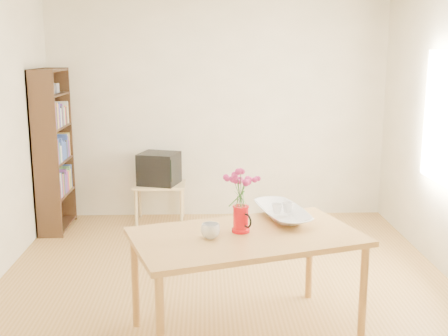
{
  "coord_description": "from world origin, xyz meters",
  "views": [
    {
      "loc": [
        -0.16,
        -4.44,
        2.01
      ],
      "look_at": [
        0.0,
        0.3,
        1.0
      ],
      "focal_mm": 45.0,
      "sensor_mm": 36.0,
      "label": 1
    }
  ],
  "objects_px": {
    "mug": "(210,231)",
    "table": "(246,244)",
    "bowl": "(283,190)",
    "pitcher": "(241,220)",
    "television": "(159,168)"
  },
  "relations": [
    {
      "from": "mug",
      "to": "table",
      "type": "bearing_deg",
      "value": 141.16
    },
    {
      "from": "mug",
      "to": "bowl",
      "type": "distance_m",
      "value": 0.73
    },
    {
      "from": "pitcher",
      "to": "mug",
      "type": "relative_size",
      "value": 1.47
    },
    {
      "from": "table",
      "to": "pitcher",
      "type": "height_order",
      "value": "pitcher"
    },
    {
      "from": "bowl",
      "to": "television",
      "type": "relative_size",
      "value": 0.9
    },
    {
      "from": "bowl",
      "to": "television",
      "type": "bearing_deg",
      "value": 115.55
    },
    {
      "from": "pitcher",
      "to": "television",
      "type": "distance_m",
      "value": 2.78
    },
    {
      "from": "mug",
      "to": "bowl",
      "type": "bearing_deg",
      "value": 163.89
    },
    {
      "from": "pitcher",
      "to": "mug",
      "type": "bearing_deg",
      "value": 178.22
    },
    {
      "from": "mug",
      "to": "television",
      "type": "xyz_separation_m",
      "value": [
        -0.57,
        2.79,
        -0.15
      ]
    },
    {
      "from": "pitcher",
      "to": "bowl",
      "type": "distance_m",
      "value": 0.48
    },
    {
      "from": "bowl",
      "to": "television",
      "type": "height_order",
      "value": "bowl"
    },
    {
      "from": "mug",
      "to": "pitcher",
      "type": "bearing_deg",
      "value": 155.75
    },
    {
      "from": "table",
      "to": "television",
      "type": "distance_m",
      "value": 2.84
    },
    {
      "from": "table",
      "to": "bowl",
      "type": "xyz_separation_m",
      "value": [
        0.3,
        0.38,
        0.29
      ]
    }
  ]
}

